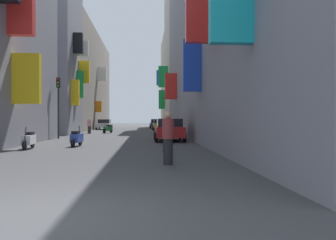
# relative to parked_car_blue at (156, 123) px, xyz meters

# --- Properties ---
(ground_plane) EXTENTS (140.00, 140.00, 0.00)m
(ground_plane) POSITION_rel_parked_car_blue_xyz_m (-3.59, -15.08, -0.75)
(ground_plane) COLOR #424244
(building_left_mid_c) EXTENTS (7.17, 7.28, 16.97)m
(building_left_mid_c) POSITION_rel_parked_car_blue_xyz_m (-11.57, -16.50, 7.73)
(building_left_mid_c) COLOR gray
(building_left_mid_c) RESTS_ON ground
(building_left_far) EXTENTS (7.25, 27.77, 14.03)m
(building_left_far) POSITION_rel_parked_car_blue_xyz_m (-11.59, 1.03, 6.27)
(building_left_far) COLOR gray
(building_left_far) RESTS_ON ground
(building_right_near) EXTENTS (7.40, 37.26, 16.59)m
(building_right_near) POSITION_rel_parked_car_blue_xyz_m (4.40, -26.46, 7.54)
(building_right_near) COLOR gray
(building_right_near) RESTS_ON ground
(building_right_mid_a) EXTENTS (7.30, 11.17, 20.69)m
(building_right_mid_a) POSITION_rel_parked_car_blue_xyz_m (4.40, -2.23, 9.58)
(building_right_mid_a) COLOR #B2A899
(building_right_mid_a) RESTS_ON ground
(building_right_mid_b) EXTENTS (7.00, 11.57, 15.69)m
(building_right_mid_b) POSITION_rel_parked_car_blue_xyz_m (4.40, 9.13, 7.10)
(building_right_mid_b) COLOR #BCB29E
(building_right_mid_b) RESTS_ON ground
(parked_car_blue) EXTENTS (2.01, 4.19, 1.41)m
(parked_car_blue) POSITION_rel_parked_car_blue_xyz_m (0.00, 0.00, 0.00)
(parked_car_blue) COLOR navy
(parked_car_blue) RESTS_ON ground
(parked_car_red) EXTENTS (2.00, 4.23, 1.52)m
(parked_car_red) POSITION_rel_parked_car_blue_xyz_m (-0.08, -27.72, 0.04)
(parked_car_red) COLOR #B21E1E
(parked_car_red) RESTS_ON ground
(parked_car_silver) EXTENTS (1.93, 4.45, 1.39)m
(parked_car_silver) POSITION_rel_parked_car_blue_xyz_m (-7.32, -3.76, -0.01)
(parked_car_silver) COLOR #B7B7BC
(parked_car_silver) RESTS_ON ground
(parked_car_yellow) EXTENTS (1.85, 4.10, 1.44)m
(parked_car_yellow) POSITION_rel_parked_car_blue_xyz_m (0.18, -7.09, 0.00)
(parked_car_yellow) COLOR gold
(parked_car_yellow) RESTS_ON ground
(scooter_white) EXTENTS (0.51, 1.91, 1.13)m
(scooter_white) POSITION_rel_parked_car_blue_xyz_m (-7.56, -33.18, -0.29)
(scooter_white) COLOR silver
(scooter_white) RESTS_ON ground
(scooter_blue) EXTENTS (0.53, 1.88, 1.13)m
(scooter_blue) POSITION_rel_parked_car_blue_xyz_m (-5.46, -31.83, -0.29)
(scooter_blue) COLOR #2D4CAD
(scooter_blue) RESTS_ON ground
(scooter_silver) EXTENTS (0.47, 2.00, 1.13)m
(scooter_silver) POSITION_rel_parked_car_blue_xyz_m (-0.40, -21.78, -0.29)
(scooter_silver) COLOR #ADADB2
(scooter_silver) RESTS_ON ground
(scooter_green) EXTENTS (0.85, 1.83, 1.13)m
(scooter_green) POSITION_rel_parked_car_blue_xyz_m (-5.56, -15.48, -0.29)
(scooter_green) COLOR #287F3D
(scooter_green) RESTS_ON ground
(pedestrian_crossing) EXTENTS (0.44, 0.44, 1.77)m
(pedestrian_crossing) POSITION_rel_parked_car_blue_xyz_m (-0.96, -39.33, 0.14)
(pedestrian_crossing) COLOR #242424
(pedestrian_crossing) RESTS_ON ground
(pedestrian_near_left) EXTENTS (0.49, 0.49, 1.54)m
(pedestrian_near_left) POSITION_rel_parked_car_blue_xyz_m (-7.32, -16.30, 0.01)
(pedestrian_near_left) COLOR #2B2B2B
(pedestrian_near_left) RESTS_ON ground
(pedestrian_near_right) EXTENTS (0.54, 0.54, 1.68)m
(pedestrian_near_right) POSITION_rel_parked_car_blue_xyz_m (-0.76, -35.34, 0.09)
(pedestrian_near_right) COLOR black
(pedestrian_near_right) RESTS_ON ground
(traffic_light_near_corner) EXTENTS (0.26, 0.34, 4.58)m
(traffic_light_near_corner) POSITION_rel_parked_car_blue_xyz_m (-8.18, -24.98, 2.35)
(traffic_light_near_corner) COLOR #2D2D2D
(traffic_light_near_corner) RESTS_ON ground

